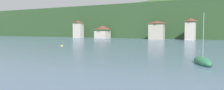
% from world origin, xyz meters
% --- Properties ---
extents(shore_building_west, '(5.07, 3.23, 8.87)m').
position_xyz_m(shore_building_west, '(-55.60, 101.98, 4.31)').
color(shore_building_west, beige).
rests_on(shore_building_west, ground_plane).
extents(shore_building_westcentral, '(6.66, 5.76, 6.26)m').
position_xyz_m(shore_building_westcentral, '(-41.70, 103.18, 3.09)').
color(shore_building_westcentral, beige).
rests_on(shore_building_westcentral, ground_plane).
extents(shore_building_central, '(6.78, 3.42, 8.00)m').
position_xyz_m(shore_building_central, '(-13.90, 102.07, 3.88)').
color(shore_building_central, '#BCB29E').
rests_on(shore_building_central, ground_plane).
extents(shore_building_eastcentral, '(3.97, 3.95, 8.87)m').
position_xyz_m(shore_building_eastcentral, '(0.00, 102.32, 4.31)').
color(shore_building_eastcentral, beige).
rests_on(shore_building_eastcentral, ground_plane).
extents(sailboat_mid_0, '(3.44, 5.70, 6.55)m').
position_xyz_m(sailboat_mid_0, '(11.27, 37.57, 0.29)').
color(sailboat_mid_0, '#2D754C').
rests_on(sailboat_mid_0, ground_plane).
extents(mooring_buoy_near, '(0.56, 0.56, 0.56)m').
position_xyz_m(mooring_buoy_near, '(-23.73, 52.37, 0.00)').
color(mooring_buoy_near, yellow).
rests_on(mooring_buoy_near, ground_plane).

